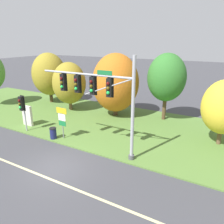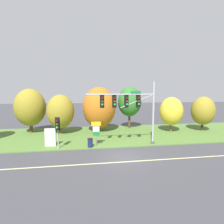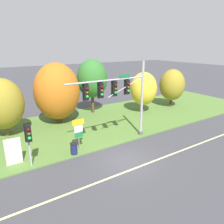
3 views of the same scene
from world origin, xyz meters
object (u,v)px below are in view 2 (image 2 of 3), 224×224
at_px(tree_furthest_back, 203,111).
at_px(info_kiosk, 50,137).
at_px(route_sign_post, 96,130).
at_px(tree_left_of_mast, 30,108).
at_px(traffic_signal_mast, 131,105).
at_px(tree_tall_centre, 130,102).
at_px(pedestrian_signal_near_kerb, 57,126).
at_px(trash_bin, 90,143).
at_px(tree_mid_verge, 99,108).
at_px(tree_behind_signpost, 61,111).
at_px(tree_right_far, 171,111).

xyz_separation_m(tree_furthest_back, info_kiosk, (-20.93, -4.43, -2.02)).
height_order(route_sign_post, tree_left_of_mast, tree_left_of_mast).
bearing_deg(traffic_signal_mast, tree_tall_centre, 76.59).
height_order(pedestrian_signal_near_kerb, tree_tall_centre, tree_tall_centre).
height_order(route_sign_post, trash_bin, route_sign_post).
bearing_deg(route_sign_post, tree_mid_verge, 82.55).
height_order(pedestrian_signal_near_kerb, tree_left_of_mast, tree_left_of_mast).
distance_m(route_sign_post, tree_behind_signpost, 7.83).
height_order(traffic_signal_mast, tree_mid_verge, traffic_signal_mast).
relative_size(tree_behind_signpost, info_kiosk, 2.84).
relative_size(tree_tall_centre, info_kiosk, 3.44).
height_order(tree_left_of_mast, tree_right_far, tree_left_of_mast).
xyz_separation_m(tree_right_far, trash_bin, (-11.84, -5.57, -2.48)).
bearing_deg(traffic_signal_mast, route_sign_post, 175.52).
height_order(tree_furthest_back, trash_bin, tree_furthest_back).
height_order(traffic_signal_mast, info_kiosk, traffic_signal_mast).
distance_m(tree_left_of_mast, tree_furthest_back, 25.00).
distance_m(route_sign_post, tree_furthest_back, 16.92).
xyz_separation_m(traffic_signal_mast, tree_mid_verge, (-2.80, 7.50, -0.85)).
height_order(pedestrian_signal_near_kerb, tree_behind_signpost, tree_behind_signpost).
relative_size(tree_left_of_mast, tree_right_far, 1.24).
bearing_deg(tree_left_of_mast, route_sign_post, -41.30).
xyz_separation_m(pedestrian_signal_near_kerb, tree_right_far, (15.05, 5.70, 0.61)).
xyz_separation_m(pedestrian_signal_near_kerb, trash_bin, (3.22, 0.12, -1.88)).
relative_size(tree_right_far, trash_bin, 5.39).
bearing_deg(tree_right_far, tree_left_of_mast, 172.70).
xyz_separation_m(pedestrian_signal_near_kerb, route_sign_post, (3.88, 0.57, -0.63)).
bearing_deg(info_kiosk, tree_mid_verge, 49.03).
relative_size(route_sign_post, tree_behind_signpost, 0.49).
height_order(tree_left_of_mast, tree_tall_centre, tree_tall_centre).
height_order(tree_behind_signpost, tree_furthest_back, tree_behind_signpost).
xyz_separation_m(tree_behind_signpost, tree_right_far, (15.61, -1.19, -0.12)).
height_order(tree_behind_signpost, tree_right_far, tree_behind_signpost).
bearing_deg(tree_right_far, pedestrian_signal_near_kerb, -159.28).
xyz_separation_m(tree_left_of_mast, info_kiosk, (3.92, -7.09, -2.62)).
relative_size(tree_left_of_mast, tree_furthest_back, 1.22).
bearing_deg(traffic_signal_mast, tree_left_of_mast, 147.45).
bearing_deg(info_kiosk, route_sign_post, -6.87).
bearing_deg(tree_behind_signpost, route_sign_post, -54.93).
distance_m(tree_right_far, tree_furthest_back, 4.94).
height_order(tree_mid_verge, tree_furthest_back, tree_mid_verge).
bearing_deg(tree_behind_signpost, tree_right_far, -4.35).
distance_m(pedestrian_signal_near_kerb, tree_furthest_back, 20.77).
xyz_separation_m(traffic_signal_mast, tree_right_far, (7.43, 5.42, -1.35)).
bearing_deg(traffic_signal_mast, tree_mid_verge, 110.50).
relative_size(tree_behind_signpost, tree_tall_centre, 0.83).
distance_m(pedestrian_signal_near_kerb, tree_right_far, 16.11).
bearing_deg(traffic_signal_mast, tree_furthest_back, 23.19).
xyz_separation_m(route_sign_post, tree_tall_centre, (5.83, 8.44, 2.50)).
relative_size(traffic_signal_mast, tree_tall_centre, 1.15).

